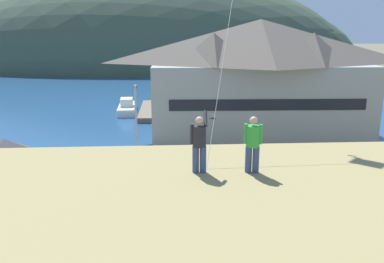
# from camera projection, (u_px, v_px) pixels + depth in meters

# --- Properties ---
(ground_plane) EXTENTS (600.00, 600.00, 0.00)m
(ground_plane) POSITION_uv_depth(u_px,v_px,m) (194.00, 242.00, 21.69)
(ground_plane) COLOR #66604C
(parking_lot_pad) EXTENTS (40.00, 20.00, 0.10)m
(parking_lot_pad) POSITION_uv_depth(u_px,v_px,m) (189.00, 202.00, 26.51)
(parking_lot_pad) COLOR gray
(parking_lot_pad) RESTS_ON ground
(bay_water) EXTENTS (360.00, 84.00, 0.03)m
(bay_water) POSITION_uv_depth(u_px,v_px,m) (175.00, 87.00, 79.61)
(bay_water) COLOR navy
(bay_water) RESTS_ON ground
(far_hill_west_ridge) EXTENTS (88.46, 52.93, 60.30)m
(far_hill_west_ridge) POSITION_uv_depth(u_px,v_px,m) (131.00, 62.00, 138.56)
(far_hill_west_ridge) COLOR #42513D
(far_hill_west_ridge) RESTS_ON ground
(far_hill_east_peak) EXTENTS (139.56, 66.07, 51.00)m
(far_hill_east_peak) POSITION_uv_depth(u_px,v_px,m) (147.00, 65.00, 127.75)
(far_hill_east_peak) COLOR #3D4C38
(far_hill_east_peak) RESTS_ON ground
(far_hill_center_saddle) EXTENTS (127.44, 64.85, 57.07)m
(far_hill_center_saddle) POSITION_uv_depth(u_px,v_px,m) (152.00, 66.00, 125.79)
(far_hill_center_saddle) COLOR #42513D
(far_hill_center_saddle) RESTS_ON ground
(harbor_lodge) EXTENTS (24.27, 11.78, 12.49)m
(harbor_lodge) POSITION_uv_depth(u_px,v_px,m) (259.00, 75.00, 41.87)
(harbor_lodge) COLOR #999E99
(harbor_lodge) RESTS_ON ground
(storage_shed_near_lot) EXTENTS (6.21, 5.33, 4.71)m
(storage_shed_near_lot) POSITION_uv_depth(u_px,v_px,m) (8.00, 172.00, 25.35)
(storage_shed_near_lot) COLOR #338475
(storage_shed_near_lot) RESTS_ON ground
(storage_shed_waterside) EXTENTS (5.47, 4.78, 4.50)m
(storage_shed_waterside) POSITION_uv_depth(u_px,v_px,m) (209.00, 119.00, 40.84)
(storage_shed_waterside) COLOR #338475
(storage_shed_waterside) RESTS_ON ground
(wharf_dock) EXTENTS (3.20, 12.68, 0.70)m
(wharf_dock) POSITION_uv_depth(u_px,v_px,m) (152.00, 111.00, 54.84)
(wharf_dock) COLOR #70604C
(wharf_dock) RESTS_ON ground
(moored_boat_wharfside) EXTENTS (2.66, 7.42, 2.16)m
(moored_boat_wharfside) POSITION_uv_depth(u_px,v_px,m) (127.00, 108.00, 54.97)
(moored_boat_wharfside) COLOR silver
(moored_boat_wharfside) RESTS_ON ground
(moored_boat_outer_mooring) EXTENTS (2.65, 8.24, 2.16)m
(moored_boat_outer_mooring) POSITION_uv_depth(u_px,v_px,m) (178.00, 104.00, 57.36)
(moored_boat_outer_mooring) COLOR navy
(moored_boat_outer_mooring) RESTS_ON ground
(parked_car_back_row_right) EXTENTS (4.20, 2.06, 1.82)m
(parked_car_back_row_right) POSITION_uv_depth(u_px,v_px,m) (339.00, 180.00, 27.64)
(parked_car_back_row_right) COLOR #B28923
(parked_car_back_row_right) RESTS_ON parking_lot_pad
(parked_car_front_row_end) EXTENTS (4.33, 2.31, 1.82)m
(parked_car_front_row_end) POSITION_uv_depth(u_px,v_px,m) (330.00, 214.00, 22.64)
(parked_car_front_row_end) COLOR slate
(parked_car_front_row_end) RESTS_ON parking_lot_pad
(parked_car_front_row_red) EXTENTS (4.22, 2.10, 1.82)m
(parked_car_front_row_red) POSITION_uv_depth(u_px,v_px,m) (109.00, 185.00, 26.83)
(parked_car_front_row_red) COLOR black
(parked_car_front_row_red) RESTS_ON parking_lot_pad
(parking_light_pole) EXTENTS (0.24, 0.78, 7.17)m
(parking_light_pole) POSITION_uv_depth(u_px,v_px,m) (136.00, 124.00, 30.59)
(parking_light_pole) COLOR #ADADB2
(parking_light_pole) RESTS_ON parking_lot_pad
(person_kite_flyer) EXTENTS (0.54, 0.65, 1.86)m
(person_kite_flyer) POSITION_uv_depth(u_px,v_px,m) (199.00, 142.00, 11.64)
(person_kite_flyer) COLOR #384770
(person_kite_flyer) RESTS_ON grassy_hill_foreground
(person_companion) EXTENTS (0.54, 0.40, 1.74)m
(person_companion) POSITION_uv_depth(u_px,v_px,m) (253.00, 143.00, 11.65)
(person_companion) COLOR #384770
(person_companion) RESTS_ON grassy_hill_foreground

